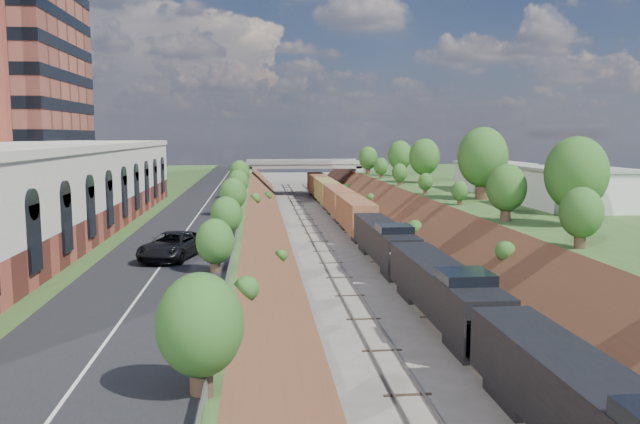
% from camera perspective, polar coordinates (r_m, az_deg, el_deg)
% --- Properties ---
extents(platform_left, '(44.00, 180.00, 5.00)m').
position_cam_1_polar(platform_left, '(74.51, -23.86, -1.40)').
color(platform_left, '#305221').
rests_on(platform_left, ground).
extents(platform_right, '(44.00, 180.00, 5.00)m').
position_cam_1_polar(platform_right, '(82.79, 25.42, -0.69)').
color(platform_right, '#305221').
rests_on(platform_right, ground).
extents(embankment_left, '(10.00, 180.00, 10.00)m').
position_cam_1_polar(embankment_left, '(71.24, -6.65, -3.24)').
color(embankment_left, brown).
rests_on(embankment_left, ground).
extents(embankment_right, '(10.00, 180.00, 10.00)m').
position_cam_1_polar(embankment_right, '(74.22, 10.61, -2.90)').
color(embankment_right, brown).
rests_on(embankment_right, ground).
extents(rail_left_track, '(1.58, 180.00, 0.18)m').
position_cam_1_polar(rail_left_track, '(71.58, 0.09, -3.07)').
color(rail_left_track, gray).
rests_on(rail_left_track, ground).
extents(rail_right_track, '(1.58, 180.00, 0.18)m').
position_cam_1_polar(rail_right_track, '(72.30, 4.20, -2.99)').
color(rail_right_track, gray).
rests_on(rail_right_track, ground).
extents(road, '(8.00, 180.00, 0.10)m').
position_cam_1_polar(road, '(70.73, -10.36, 0.75)').
color(road, black).
rests_on(road, platform_left).
extents(guardrail, '(0.10, 171.00, 0.70)m').
position_cam_1_polar(guardrail, '(70.27, -7.05, 1.18)').
color(guardrail, '#99999E').
rests_on(guardrail, platform_left).
extents(commercial_building, '(14.30, 62.30, 7.00)m').
position_cam_1_polar(commercial_building, '(51.56, -26.41, 1.66)').
color(commercial_building, brown).
rests_on(commercial_building, platform_left).
extents(overpass, '(24.50, 8.30, 7.40)m').
position_cam_1_polar(overpass, '(132.68, -1.55, 3.72)').
color(overpass, gray).
rests_on(overpass, ground).
extents(white_building_near, '(9.00, 12.00, 4.00)m').
position_cam_1_polar(white_building_near, '(70.71, 22.37, 1.92)').
color(white_building_near, silver).
rests_on(white_building_near, platform_right).
extents(white_building_far, '(8.00, 10.00, 3.60)m').
position_cam_1_polar(white_building_far, '(90.47, 15.51, 3.09)').
color(white_building_far, silver).
rests_on(white_building_far, platform_right).
extents(tree_right_large, '(5.25, 5.25, 7.61)m').
position_cam_1_polar(tree_right_large, '(56.93, 22.38, 3.20)').
color(tree_right_large, '#473323').
rests_on(tree_right_large, platform_right).
extents(tree_left_crest, '(2.45, 2.45, 3.55)m').
position_cam_1_polar(tree_left_crest, '(30.68, -9.36, -3.69)').
color(tree_left_crest, '#473323').
rests_on(tree_left_crest, platform_left).
extents(freight_train, '(3.08, 123.95, 4.59)m').
position_cam_1_polar(freight_train, '(77.50, 3.48, -0.43)').
color(freight_train, black).
rests_on(freight_train, ground).
extents(suv, '(4.23, 6.38, 1.63)m').
position_cam_1_polar(suv, '(39.65, -13.34, -3.00)').
color(suv, black).
rests_on(suv, road).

